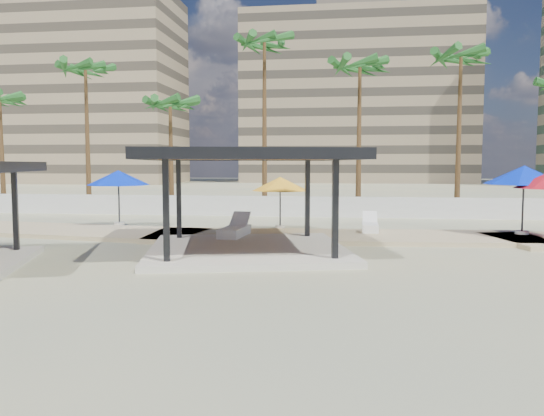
# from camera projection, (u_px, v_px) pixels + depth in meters

# --- Properties ---
(ground) EXTENTS (200.00, 200.00, 0.00)m
(ground) POSITION_uv_depth(u_px,v_px,m) (270.00, 271.00, 15.43)
(ground) COLOR #C9BB85
(ground) RESTS_ON ground
(promenade) EXTENTS (44.45, 7.97, 0.24)m
(promenade) POSITION_uv_depth(u_px,v_px,m) (341.00, 235.00, 22.73)
(promenade) COLOR #C6B284
(promenade) RESTS_ON ground
(boundary_wall) EXTENTS (56.00, 0.30, 1.20)m
(boundary_wall) POSITION_uv_depth(u_px,v_px,m) (308.00, 207.00, 31.18)
(boundary_wall) COLOR silver
(boundary_wall) RESTS_ON ground
(building_west) EXTENTS (34.00, 16.00, 32.40)m
(building_west) POSITION_uv_depth(u_px,v_px,m) (74.00, 90.00, 86.97)
(building_west) COLOR #937F60
(building_west) RESTS_ON ground
(building_mid) EXTENTS (38.00, 16.00, 30.40)m
(building_mid) POSITION_uv_depth(u_px,v_px,m) (356.00, 99.00, 90.72)
(building_mid) COLOR #847259
(building_mid) RESTS_ON ground
(pavilion_central) EXTENTS (8.55, 8.55, 3.60)m
(pavilion_central) POSITION_uv_depth(u_px,v_px,m) (247.00, 192.00, 18.52)
(pavilion_central) COLOR beige
(pavilion_central) RESTS_ON ground
(umbrella_b) EXTENTS (3.32, 3.32, 2.34)m
(umbrella_b) POSITION_uv_depth(u_px,v_px,m) (280.00, 184.00, 24.26)
(umbrella_b) COLOR beige
(umbrella_b) RESTS_ON promenade
(umbrella_d) EXTENTS (4.15, 4.15, 2.87)m
(umbrella_d) POSITION_uv_depth(u_px,v_px,m) (524.00, 175.00, 22.02)
(umbrella_d) COLOR beige
(umbrella_d) RESTS_ON promenade
(umbrella_f) EXTENTS (3.87, 3.87, 2.63)m
(umbrella_f) POSITION_uv_depth(u_px,v_px,m) (118.00, 178.00, 25.48)
(umbrella_f) COLOR beige
(umbrella_f) RESTS_ON promenade
(lounger_a) EXTENTS (0.97, 2.47, 0.92)m
(lounger_a) POSITION_uv_depth(u_px,v_px,m) (235.00, 231.00, 21.49)
(lounger_a) COLOR white
(lounger_a) RESTS_ON promenade
(lounger_b) EXTENTS (0.73, 2.08, 0.78)m
(lounger_b) POSITION_uv_depth(u_px,v_px,m) (370.00, 226.00, 23.34)
(lounger_b) COLOR white
(lounger_b) RESTS_ON promenade
(palm_a) EXTENTS (3.00, 3.00, 8.33)m
(palm_a) POSITION_uv_depth(u_px,v_px,m) (0.00, 103.00, 35.73)
(palm_a) COLOR brown
(palm_a) RESTS_ON ground
(palm_b) EXTENTS (3.00, 3.00, 10.25)m
(palm_b) POSITION_uv_depth(u_px,v_px,m) (86.00, 75.00, 35.17)
(palm_b) COLOR brown
(palm_b) RESTS_ON ground
(palm_c) EXTENTS (3.00, 3.00, 7.78)m
(palm_c) POSITION_uv_depth(u_px,v_px,m) (170.00, 108.00, 33.96)
(palm_c) COLOR brown
(palm_c) RESTS_ON ground
(palm_d) EXTENTS (3.00, 3.00, 11.63)m
(palm_d) POSITION_uv_depth(u_px,v_px,m) (264.00, 50.00, 33.64)
(palm_d) COLOR brown
(palm_d) RESTS_ON ground
(palm_e) EXTENTS (3.00, 3.00, 9.96)m
(palm_e) POSITION_uv_depth(u_px,v_px,m) (360.00, 72.00, 32.47)
(palm_e) COLOR brown
(palm_e) RESTS_ON ground
(palm_f) EXTENTS (3.00, 3.00, 10.37)m
(palm_f) POSITION_uv_depth(u_px,v_px,m) (461.00, 63.00, 31.83)
(palm_f) COLOR brown
(palm_f) RESTS_ON ground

